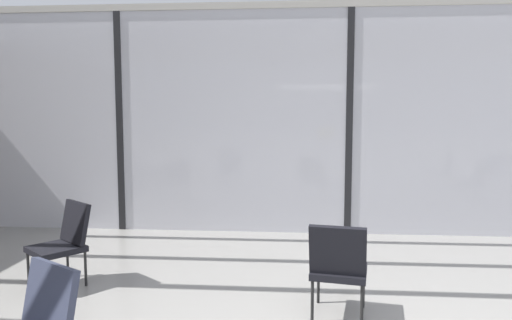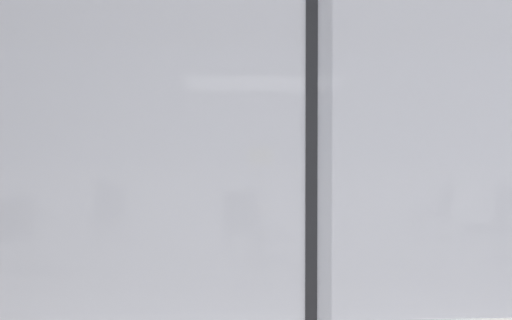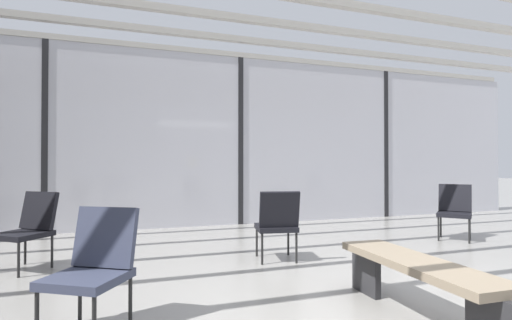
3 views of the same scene
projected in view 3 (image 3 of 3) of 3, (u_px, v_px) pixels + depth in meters
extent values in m
cube|color=silver|center=(240.00, 141.00, 7.74)|extent=(14.00, 0.08, 3.35)
cube|color=black|center=(45.00, 136.00, 6.60)|extent=(0.10, 0.12, 3.35)
cube|color=black|center=(240.00, 141.00, 7.74)|extent=(0.10, 0.12, 3.35)
cube|color=black|center=(385.00, 144.00, 8.88)|extent=(0.10, 0.12, 3.35)
cube|color=#B7B2A8|center=(275.00, 23.00, 5.98)|extent=(13.72, 0.12, 0.10)
cube|color=#B7B2A8|center=(255.00, 41.00, 6.87)|extent=(13.72, 0.12, 0.10)
cube|color=#B7B2A8|center=(240.00, 55.00, 7.76)|extent=(13.72, 0.12, 0.10)
ellipsoid|color=#B2BCD6|center=(166.00, 140.00, 12.96)|extent=(10.72, 4.07, 4.07)
sphere|color=black|center=(61.00, 122.00, 10.23)|extent=(0.28, 0.28, 0.28)
sphere|color=black|center=(97.00, 123.00, 10.52)|extent=(0.28, 0.28, 0.28)
sphere|color=black|center=(132.00, 124.00, 10.82)|extent=(0.28, 0.28, 0.28)
sphere|color=black|center=(164.00, 125.00, 11.11)|extent=(0.28, 0.28, 0.28)
cube|color=black|center=(454.00, 215.00, 6.07)|extent=(0.68, 0.68, 0.06)
cube|color=black|center=(455.00, 198.00, 6.25)|extent=(0.42, 0.45, 0.44)
cylinder|color=black|center=(439.00, 229.00, 5.99)|extent=(0.03, 0.03, 0.37)
cylinder|color=black|center=(469.00, 231.00, 5.78)|extent=(0.03, 0.03, 0.37)
cylinder|color=black|center=(441.00, 225.00, 6.35)|extent=(0.03, 0.03, 0.37)
cylinder|color=black|center=(470.00, 227.00, 6.14)|extent=(0.03, 0.03, 0.37)
cube|color=#33384C|center=(87.00, 279.00, 2.64)|extent=(0.66, 0.66, 0.06)
cube|color=#33384C|center=(105.00, 237.00, 2.86)|extent=(0.48, 0.37, 0.44)
cylinder|color=black|center=(37.00, 319.00, 2.48)|extent=(0.03, 0.03, 0.37)
cylinder|color=black|center=(80.00, 298.00, 2.89)|extent=(0.03, 0.03, 0.37)
cylinder|color=black|center=(130.00, 302.00, 2.80)|extent=(0.03, 0.03, 0.37)
cube|color=black|center=(276.00, 228.00, 4.81)|extent=(0.56, 0.56, 0.06)
cube|color=black|center=(279.00, 210.00, 4.60)|extent=(0.50, 0.22, 0.44)
cylinder|color=black|center=(288.00, 241.00, 5.04)|extent=(0.03, 0.03, 0.37)
cylinder|color=black|center=(257.00, 242.00, 4.98)|extent=(0.03, 0.03, 0.37)
cylinder|color=black|center=(296.00, 248.00, 4.63)|extent=(0.03, 0.03, 0.37)
cylinder|color=black|center=(262.00, 249.00, 4.56)|extent=(0.03, 0.03, 0.37)
cube|color=black|center=(22.00, 235.00, 4.31)|extent=(0.67, 0.67, 0.06)
cube|color=black|center=(39.00, 210.00, 4.51)|extent=(0.46, 0.41, 0.44)
cylinder|color=black|center=(19.00, 260.00, 4.03)|extent=(0.03, 0.03, 0.37)
cylinder|color=black|center=(25.00, 249.00, 4.57)|extent=(0.03, 0.03, 0.37)
cylinder|color=black|center=(52.00, 251.00, 4.43)|extent=(0.03, 0.03, 0.37)
cube|color=#7F705B|center=(416.00, 263.00, 2.90)|extent=(0.45, 1.51, 0.06)
cube|color=#262628|center=(366.00, 271.00, 3.54)|extent=(0.06, 0.36, 0.41)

